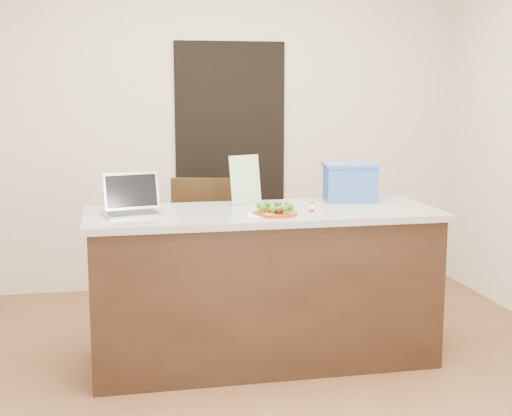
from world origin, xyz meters
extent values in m
plane|color=brown|center=(0.00, 0.00, 0.00)|extent=(4.00, 4.00, 0.00)
plane|color=beige|center=(0.00, 2.00, 1.35)|extent=(4.00, 0.00, 4.00)
plane|color=beige|center=(0.00, -2.00, 1.35)|extent=(4.00, 0.00, 4.00)
cube|color=black|center=(0.10, 1.98, 1.00)|extent=(0.90, 0.02, 2.00)
cube|color=black|center=(0.00, 0.25, 0.44)|extent=(2.00, 0.70, 0.88)
cube|color=beige|center=(0.00, 0.25, 0.90)|extent=(2.06, 0.76, 0.04)
cylinder|color=maroon|center=(0.04, 0.09, 0.93)|extent=(0.25, 0.25, 0.01)
torus|color=maroon|center=(0.04, 0.09, 0.93)|extent=(0.25, 0.25, 0.01)
sphere|color=brown|center=(0.04, 0.09, 0.95)|extent=(0.04, 0.04, 0.04)
sphere|color=brown|center=(0.03, 0.12, 0.95)|extent=(0.04, 0.04, 0.04)
sphere|color=brown|center=(0.00, 0.10, 0.95)|extent=(0.04, 0.04, 0.04)
sphere|color=brown|center=(0.01, 0.07, 0.95)|extent=(0.04, 0.04, 0.04)
sphere|color=brown|center=(0.04, 0.06, 0.95)|extent=(0.04, 0.04, 0.04)
sphere|color=brown|center=(0.07, 0.08, 0.95)|extent=(0.04, 0.04, 0.04)
ellipsoid|color=#205115|center=(0.12, 0.12, 0.97)|extent=(0.04, 0.04, 0.04)
ellipsoid|color=#205115|center=(0.07, 0.17, 0.97)|extent=(0.04, 0.04, 0.04)
ellipsoid|color=#205115|center=(0.00, 0.17, 0.97)|extent=(0.04, 0.04, 0.04)
ellipsoid|color=#205115|center=(-0.04, 0.12, 0.97)|extent=(0.04, 0.04, 0.04)
ellipsoid|color=#205115|center=(-0.04, 0.06, 0.97)|extent=(0.04, 0.04, 0.04)
ellipsoid|color=#205115|center=(0.00, 0.01, 0.97)|extent=(0.04, 0.04, 0.04)
ellipsoid|color=#205115|center=(0.07, 0.01, 0.97)|extent=(0.04, 0.04, 0.04)
ellipsoid|color=#205115|center=(0.11, 0.06, 0.97)|extent=(0.04, 0.04, 0.04)
torus|color=orange|center=(0.09, 0.17, 0.94)|extent=(0.06, 0.06, 0.01)
torus|color=orange|center=(-0.05, 0.14, 0.94)|extent=(0.06, 0.06, 0.01)
torus|color=orange|center=(-0.02, 0.01, 0.94)|extent=(0.06, 0.06, 0.01)
torus|color=orange|center=(0.12, 0.04, 0.94)|extent=(0.06, 0.06, 0.01)
cube|color=white|center=(-0.05, 0.07, 0.92)|extent=(0.17, 0.17, 0.01)
cube|color=#A9AAAE|center=(-0.07, 0.05, 0.93)|extent=(0.03, 0.13, 0.00)
cube|color=#A9AAAE|center=(-0.07, 0.12, 0.93)|extent=(0.04, 0.06, 0.00)
cube|color=white|center=(-0.02, 0.02, 0.93)|extent=(0.06, 0.09, 0.01)
cube|color=#A9AAAE|center=(-0.02, 0.12, 0.93)|extent=(0.07, 0.11, 0.00)
cylinder|color=white|center=(0.24, 0.07, 0.94)|extent=(0.03, 0.03, 0.05)
cylinder|color=white|center=(0.24, 0.07, 0.97)|extent=(0.02, 0.02, 0.01)
cylinder|color=#AB1220|center=(0.24, 0.07, 0.98)|extent=(0.02, 0.02, 0.01)
cylinder|color=#AB1220|center=(0.24, 0.07, 0.94)|extent=(0.03, 0.03, 0.02)
cube|color=#A4A4A8|center=(-0.75, 0.24, 0.93)|extent=(0.37, 0.29, 0.01)
cube|color=#A4A4A8|center=(-0.75, 0.35, 1.04)|extent=(0.33, 0.13, 0.21)
cube|color=black|center=(-0.75, 0.35, 1.04)|extent=(0.30, 0.11, 0.18)
cube|color=#262729|center=(-0.75, 0.23, 0.94)|extent=(0.30, 0.21, 0.00)
cube|color=silver|center=(-0.06, 0.51, 1.07)|extent=(0.21, 0.12, 0.30)
cube|color=#3159B2|center=(0.61, 0.49, 1.03)|extent=(0.34, 0.26, 0.22)
cube|color=#3159B2|center=(0.61, 0.49, 1.15)|extent=(0.36, 0.28, 0.02)
cube|color=#362110|center=(-0.25, 0.85, 0.48)|extent=(0.55, 0.55, 0.04)
cube|color=#362110|center=(-0.25, 1.05, 0.76)|extent=(0.45, 0.16, 0.51)
cylinder|color=#362110|center=(-0.44, 0.65, 0.24)|extent=(0.04, 0.04, 0.48)
cylinder|color=#362110|center=(-0.05, 0.65, 0.24)|extent=(0.04, 0.04, 0.48)
cylinder|color=#362110|center=(-0.44, 1.04, 0.24)|extent=(0.04, 0.04, 0.48)
cylinder|color=#362110|center=(-0.05, 1.04, 0.24)|extent=(0.04, 0.04, 0.48)
camera|label=1|loc=(-0.87, -3.77, 1.62)|focal=50.00mm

